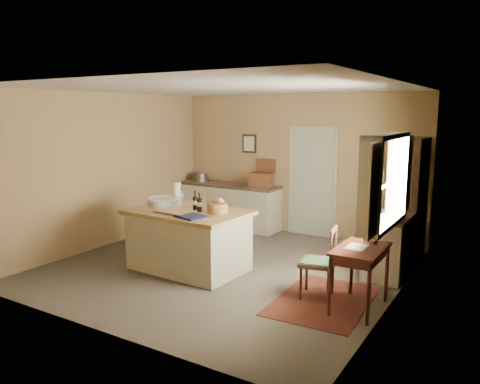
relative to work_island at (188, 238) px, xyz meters
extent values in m
plane|color=brown|center=(0.45, 0.37, -0.48)|extent=(5.00, 5.00, 0.00)
cube|color=#93754E|center=(0.45, 2.87, 0.87)|extent=(5.00, 0.10, 2.70)
cube|color=#93754E|center=(0.45, -2.13, 0.87)|extent=(5.00, 0.10, 2.70)
cube|color=#93754E|center=(-2.05, 0.37, 0.87)|extent=(0.10, 5.00, 2.70)
cube|color=#93754E|center=(2.95, 0.37, 0.87)|extent=(0.10, 5.00, 2.70)
plane|color=silver|center=(0.45, 0.37, 2.22)|extent=(5.00, 5.00, 0.00)
cube|color=#A0A48B|center=(0.80, 2.84, 0.57)|extent=(0.97, 0.06, 2.11)
cube|color=black|center=(-0.60, 2.85, 1.24)|extent=(0.32, 0.02, 0.38)
cube|color=beige|center=(-0.60, 2.83, 1.24)|extent=(0.24, 0.01, 0.30)
cube|color=black|center=(1.90, 2.85, 1.24)|extent=(0.32, 0.02, 0.38)
cube|color=beige|center=(1.90, 2.83, 1.24)|extent=(0.24, 0.01, 0.30)
cube|color=#BCB692|center=(2.82, 0.17, 0.54)|extent=(0.25, 1.32, 0.06)
cube|color=#BCB692|center=(2.82, 0.17, 1.60)|extent=(0.25, 1.32, 0.06)
cube|color=white|center=(2.94, 0.17, 1.07)|extent=(0.01, 1.20, 1.00)
cube|color=#BCB692|center=(2.91, -0.65, 1.07)|extent=(0.04, 0.35, 1.00)
cube|color=#BCB692|center=(2.91, 0.99, 1.07)|extent=(0.04, 0.35, 1.00)
cube|color=#BCB692|center=(0.01, 0.00, -0.06)|extent=(1.68, 1.10, 0.85)
cube|color=olive|center=(0.01, 0.00, 0.40)|extent=(1.81, 1.23, 0.06)
cylinder|color=white|center=(-0.54, 0.10, 0.48)|extent=(0.51, 0.51, 0.11)
cube|color=olive|center=(-0.06, -0.23, 0.44)|extent=(0.53, 0.38, 0.03)
cube|color=black|center=(0.33, -0.35, 0.44)|extent=(0.48, 0.42, 0.02)
cylinder|color=brown|center=(0.47, 0.09, 0.50)|extent=(0.31, 0.31, 0.14)
cylinder|color=black|center=(0.07, 0.09, 0.57)|extent=(0.07, 0.07, 0.29)
cylinder|color=black|center=(0.21, 0.01, 0.57)|extent=(0.07, 0.07, 0.29)
cube|color=#BCB692|center=(-0.90, 2.57, -0.06)|extent=(2.12, 0.58, 0.85)
cube|color=#332319|center=(-0.90, 2.57, 0.39)|extent=(2.16, 0.61, 0.05)
cube|color=#4D2B17|center=(-0.16, 2.57, 0.56)|extent=(0.42, 0.32, 0.28)
cylinder|color=#59544F|center=(-1.64, 2.57, 0.51)|extent=(0.36, 0.36, 0.18)
cube|color=#48180F|center=(2.20, -0.09, -0.48)|extent=(1.17, 1.65, 0.01)
cube|color=#39160F|center=(2.65, -0.09, 0.27)|extent=(0.53, 0.87, 0.03)
cube|color=#39160F|center=(2.65, -0.09, 0.20)|extent=(0.47, 0.81, 0.10)
cube|color=silver|center=(2.60, -0.09, 0.29)|extent=(0.22, 0.30, 0.01)
cylinder|color=black|center=(2.75, 0.15, 0.31)|extent=(0.05, 0.05, 0.05)
cylinder|color=#39160F|center=(2.42, -0.49, -0.12)|extent=(0.04, 0.04, 0.72)
cylinder|color=#39160F|center=(2.87, -0.49, -0.12)|extent=(0.04, 0.04, 0.72)
cylinder|color=#39160F|center=(2.42, 0.30, -0.12)|extent=(0.04, 0.04, 0.72)
cylinder|color=#39160F|center=(2.87, 0.30, -0.12)|extent=(0.04, 0.04, 0.72)
cube|color=#BCB692|center=(2.65, 1.29, -0.06)|extent=(0.53, 0.97, 0.85)
cube|color=#332319|center=(2.65, 1.29, 0.39)|extent=(0.56, 1.01, 0.05)
cylinder|color=silver|center=(2.62, 1.15, 0.46)|extent=(0.23, 0.23, 0.09)
cube|color=black|center=(2.76, 1.77, 0.50)|extent=(0.33, 0.04, 1.96)
cube|color=black|center=(2.76, 2.61, 0.50)|extent=(0.33, 0.04, 1.96)
cube|color=black|center=(2.92, 2.19, 0.50)|extent=(0.02, 0.88, 1.96)
cube|color=black|center=(2.76, 2.19, -0.43)|extent=(0.33, 0.84, 0.03)
cube|color=black|center=(2.76, 2.19, 0.06)|extent=(0.33, 0.84, 0.03)
cube|color=black|center=(2.76, 2.19, 0.55)|extent=(0.33, 0.84, 0.03)
cube|color=black|center=(2.76, 2.19, 0.94)|extent=(0.33, 0.84, 0.03)
cube|color=black|center=(2.76, 2.19, 1.33)|extent=(0.33, 0.84, 0.03)
cylinder|color=white|center=(2.76, 2.19, 0.61)|extent=(0.12, 0.12, 0.11)
camera|label=1|loc=(4.21, -5.41, 1.87)|focal=35.00mm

